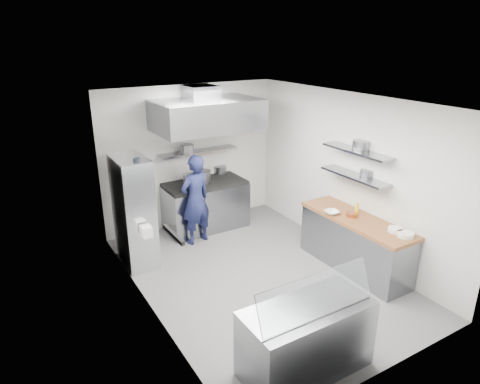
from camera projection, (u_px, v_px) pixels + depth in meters
floor at (259, 275)px, 6.93m from camera, size 5.00×5.00×0.00m
ceiling at (262, 101)px, 5.96m from camera, size 5.00×5.00×0.00m
wall_back at (191, 156)px, 8.46m from camera, size 3.60×2.80×0.02m
wall_front at (393, 267)px, 4.43m from camera, size 3.60×2.80×0.02m
wall_left at (146, 219)px, 5.58m from camera, size 2.80×5.00×0.02m
wall_right at (348, 175)px, 7.31m from camera, size 2.80×5.00×0.02m
gas_range at (206, 206)px, 8.51m from camera, size 1.60×0.80×0.90m
cooktop at (205, 184)px, 8.35m from camera, size 1.57×0.78×0.06m
stock_pot_left at (191, 179)px, 8.20m from camera, size 0.29×0.29×0.20m
stock_pot_mid at (203, 176)px, 8.29m from camera, size 0.32×0.32×0.24m
stock_pot_right at (220, 169)px, 8.86m from camera, size 0.26×0.26×0.16m
over_range_shelf at (199, 152)px, 8.34m from camera, size 1.60×0.30×0.04m
shelf_pot_a at (187, 149)px, 8.07m from camera, size 0.27×0.27×0.18m
extractor_hood at (207, 115)px, 7.73m from camera, size 1.90×1.15×0.55m
hood_duct at (201, 92)px, 7.78m from camera, size 0.55×0.55×0.24m
red_firebox at (130, 166)px, 7.80m from camera, size 0.22×0.10×0.26m
chef at (196, 200)px, 7.78m from camera, size 0.69×0.53×1.68m
wire_rack at (134, 211)px, 7.05m from camera, size 0.50×0.90×1.85m
rack_bin_a at (146, 231)px, 6.62m from camera, size 0.15×0.19×0.17m
rack_bin_b at (131, 190)px, 6.94m from camera, size 0.15×0.19×0.17m
rack_jar at (137, 164)px, 6.57m from camera, size 0.11×0.11×0.18m
knife_strip at (173, 235)px, 4.81m from camera, size 0.04×0.55×0.05m
prep_counter_base at (355, 245)px, 7.02m from camera, size 0.62×2.00×0.84m
prep_counter_top at (357, 220)px, 6.86m from camera, size 0.65×2.04×0.06m
plate_stack_a at (405, 235)px, 6.22m from camera, size 0.24×0.24×0.06m
plate_stack_b at (395, 230)px, 6.38m from camera, size 0.22×0.22×0.06m
copper_pan at (352, 215)px, 6.91m from camera, size 0.18×0.18×0.06m
squeeze_bottle at (357, 208)px, 7.01m from camera, size 0.06×0.06×0.18m
mixing_bowl at (332, 212)px, 7.00m from camera, size 0.26×0.26×0.06m
wall_shelf_lower at (355, 176)px, 6.96m from camera, size 0.30×1.30×0.04m
wall_shelf_upper at (357, 151)px, 6.82m from camera, size 0.30×1.30×0.04m
shelf_pot_c at (367, 173)px, 6.90m from camera, size 0.22×0.22×0.10m
shelf_pot_d at (361, 145)px, 6.84m from camera, size 0.27×0.27×0.14m
display_case at (306, 339)px, 4.84m from camera, size 1.50×0.70×0.85m
display_glass at (316, 296)px, 4.52m from camera, size 1.47×0.19×0.42m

